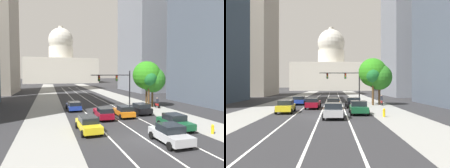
# 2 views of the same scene
# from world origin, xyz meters

# --- Properties ---
(ground_plane) EXTENTS (400.00, 400.00, 0.00)m
(ground_plane) POSITION_xyz_m (0.00, 40.00, 0.00)
(ground_plane) COLOR #2B2B2D
(sidewalk_left) EXTENTS (5.04, 130.00, 0.01)m
(sidewalk_left) POSITION_xyz_m (-8.22, 35.00, 0.01)
(sidewalk_left) COLOR gray
(sidewalk_left) RESTS_ON ground
(sidewalk_right) EXTENTS (5.04, 130.00, 0.01)m
(sidewalk_right) POSITION_xyz_m (8.22, 35.00, 0.01)
(sidewalk_right) COLOR gray
(sidewalk_right) RESTS_ON ground
(lane_stripe_left) EXTENTS (0.16, 90.00, 0.01)m
(lane_stripe_left) POSITION_xyz_m (-2.85, 25.00, 0.01)
(lane_stripe_left) COLOR white
(lane_stripe_left) RESTS_ON ground
(lane_stripe_center) EXTENTS (0.16, 90.00, 0.01)m
(lane_stripe_center) POSITION_xyz_m (0.00, 25.00, 0.01)
(lane_stripe_center) COLOR white
(lane_stripe_center) RESTS_ON ground
(lane_stripe_right) EXTENTS (0.16, 90.00, 0.01)m
(lane_stripe_right) POSITION_xyz_m (2.85, 25.00, 0.01)
(lane_stripe_right) COLOR white
(lane_stripe_right) RESTS_ON ground
(office_tower_far_right) EXTENTS (18.08, 21.34, 43.74)m
(office_tower_far_right) POSITION_xyz_m (25.83, 46.52, 21.91)
(office_tower_far_right) COLOR gray
(office_tower_far_right) RESTS_ON ground
(capitol_building) EXTENTS (43.45, 26.64, 36.22)m
(capitol_building) POSITION_xyz_m (0.00, 119.09, 11.72)
(capitol_building) COLOR beige
(capitol_building) RESTS_ON ground
(car_silver) EXTENTS (2.10, 4.08, 1.55)m
(car_silver) POSITION_xyz_m (1.42, -1.41, 0.78)
(car_silver) COLOR #B2B5BA
(car_silver) RESTS_ON ground
(car_yellow) EXTENTS (2.10, 4.66, 1.51)m
(car_yellow) POSITION_xyz_m (-4.27, 3.79, 0.79)
(car_yellow) COLOR yellow
(car_yellow) RESTS_ON ground
(car_blue) EXTENTS (2.14, 4.56, 1.46)m
(car_blue) POSITION_xyz_m (-4.27, 15.61, 0.76)
(car_blue) COLOR #1E389E
(car_blue) RESTS_ON ground
(car_green) EXTENTS (2.13, 4.26, 1.52)m
(car_green) POSITION_xyz_m (4.27, 2.09, 0.78)
(car_green) COLOR #14512D
(car_green) RESTS_ON ground
(car_crimson) EXTENTS (2.06, 4.66, 1.53)m
(car_crimson) POSITION_xyz_m (-1.43, 8.68, 0.79)
(car_crimson) COLOR maroon
(car_crimson) RESTS_ON ground
(car_orange) EXTENTS (2.10, 4.14, 1.48)m
(car_orange) POSITION_xyz_m (1.42, 9.02, 0.77)
(car_orange) COLOR orange
(car_orange) RESTS_ON ground
(car_black) EXTENTS (2.22, 4.18, 1.52)m
(car_black) POSITION_xyz_m (4.28, 10.22, 0.80)
(car_black) COLOR black
(car_black) RESTS_ON ground
(traffic_signal_mast) EXTENTS (7.18, 0.39, 6.15)m
(traffic_signal_mast) POSITION_xyz_m (3.70, 18.17, 4.26)
(traffic_signal_mast) COLOR black
(traffic_signal_mast) RESTS_ON ground
(fire_hydrant) EXTENTS (0.26, 0.35, 0.91)m
(fire_hydrant) POSITION_xyz_m (6.67, -0.41, 0.46)
(fire_hydrant) COLOR yellow
(fire_hydrant) RESTS_ON ground
(cyclist) EXTENTS (0.37, 1.70, 1.72)m
(cyclist) POSITION_xyz_m (9.15, 13.97, 0.85)
(cyclist) COLOR black
(cyclist) RESTS_ON ground
(street_tree_mid_right) EXTENTS (4.76, 4.76, 7.77)m
(street_tree_mid_right) POSITION_xyz_m (7.97, 15.52, 5.37)
(street_tree_mid_right) COLOR #51381E
(street_tree_mid_right) RESTS_ON ground
(street_tree_near_right) EXTENTS (4.34, 4.34, 6.79)m
(street_tree_near_right) POSITION_xyz_m (9.00, 15.33, 4.61)
(street_tree_near_right) COLOR #51381E
(street_tree_near_right) RESTS_ON ground
(street_tree_far_right) EXTENTS (2.90, 2.90, 6.45)m
(street_tree_far_right) POSITION_xyz_m (7.84, 14.46, 4.95)
(street_tree_far_right) COLOR #51381E
(street_tree_far_right) RESTS_ON ground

